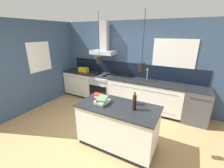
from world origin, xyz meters
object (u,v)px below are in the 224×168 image
at_px(oven_range, 103,87).
at_px(book_stack, 102,101).
at_px(bottle_on_island, 135,102).
at_px(red_supply_box, 98,96).
at_px(yellow_toolbox, 84,70).
at_px(dishwasher, 196,106).

distance_m(oven_range, book_stack, 2.20).
relative_size(bottle_on_island, book_stack, 1.06).
xyz_separation_m(bottle_on_island, red_supply_box, (-0.86, 0.11, -0.10)).
distance_m(book_stack, red_supply_box, 0.27).
distance_m(red_supply_box, yellow_toolbox, 2.37).
bearing_deg(dishwasher, book_stack, -133.69).
bearing_deg(bottle_on_island, red_supply_box, 172.45).
xyz_separation_m(book_stack, red_supply_box, (-0.21, 0.18, -0.02)).
bearing_deg(oven_range, yellow_toolbox, 179.68).
height_order(bottle_on_island, book_stack, bottle_on_island).
distance_m(bottle_on_island, book_stack, 0.66).
height_order(dishwasher, bottle_on_island, bottle_on_island).
distance_m(oven_range, red_supply_box, 1.94).
distance_m(bottle_on_island, yellow_toolbox, 3.11).
bearing_deg(book_stack, dishwasher, 46.31).
distance_m(dishwasher, book_stack, 2.57).
relative_size(bottle_on_island, red_supply_box, 1.80).
height_order(red_supply_box, yellow_toolbox, yellow_toolbox).
distance_m(oven_range, bottle_on_island, 2.57).
xyz_separation_m(oven_range, yellow_toolbox, (-0.79, 0.00, 0.54)).
relative_size(oven_range, dishwasher, 1.00).
bearing_deg(bottle_on_island, oven_range, 135.34).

